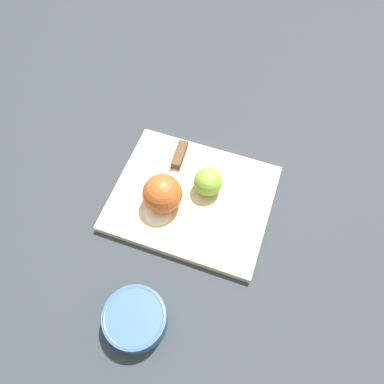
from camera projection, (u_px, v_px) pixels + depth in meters
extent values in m
plane|color=#282D33|center=(192.00, 200.00, 0.88)|extent=(4.00, 4.00, 0.00)
cube|color=#D1B789|center=(192.00, 198.00, 0.87)|extent=(0.41, 0.35, 0.02)
sphere|color=olive|center=(208.00, 182.00, 0.85)|extent=(0.07, 0.07, 0.07)
cylinder|color=beige|center=(209.00, 180.00, 0.85)|extent=(0.06, 0.03, 0.06)
sphere|color=#AD4C1E|center=(162.00, 194.00, 0.82)|extent=(0.09, 0.09, 0.09)
cylinder|color=beige|center=(162.00, 191.00, 0.82)|extent=(0.08, 0.03, 0.08)
cube|color=silver|center=(170.00, 185.00, 0.88)|extent=(0.02, 0.09, 0.00)
cube|color=#472D19|center=(180.00, 155.00, 0.91)|extent=(0.03, 0.08, 0.02)
cylinder|color=beige|center=(158.00, 214.00, 0.84)|extent=(0.06, 0.06, 0.01)
cylinder|color=#33517F|center=(136.00, 319.00, 0.73)|extent=(0.12, 0.12, 0.05)
torus|color=#33517F|center=(134.00, 317.00, 0.71)|extent=(0.12, 0.12, 0.01)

